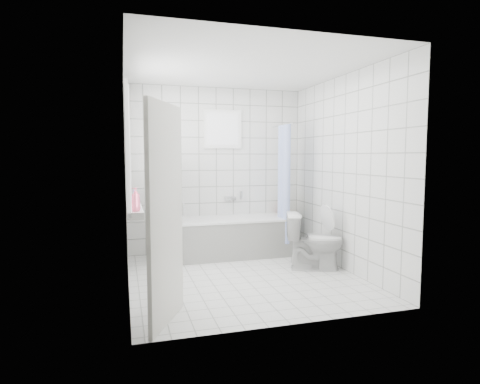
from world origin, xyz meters
name	(u,v)px	position (x,y,z in m)	size (l,w,h in m)	color
ground	(244,277)	(0.00, 0.00, 0.00)	(3.00, 3.00, 0.00)	white
ceiling	(244,67)	(0.00, 0.00, 2.60)	(3.00, 3.00, 0.00)	white
wall_back	(216,170)	(0.00, 1.50, 1.30)	(2.80, 0.02, 2.60)	white
wall_front	(293,182)	(0.00, -1.50, 1.30)	(2.80, 0.02, 2.60)	white
wall_left	(126,176)	(-1.40, 0.00, 1.30)	(0.02, 3.00, 2.60)	white
wall_right	(344,173)	(1.40, 0.00, 1.30)	(0.02, 3.00, 2.60)	white
window_left	(129,150)	(-1.35, 0.30, 1.60)	(0.01, 0.90, 1.40)	white
window_back	(223,129)	(0.10, 1.46, 1.95)	(0.50, 0.01, 0.50)	white
window_sill	(134,211)	(-1.31, 0.30, 0.86)	(0.18, 1.02, 0.08)	white
door	(166,215)	(-1.07, -1.12, 1.00)	(0.04, 0.80, 2.00)	silver
bathtub	(230,237)	(0.12, 1.12, 0.29)	(1.79, 0.77, 0.58)	white
partition_wall	(166,210)	(-0.84, 1.07, 0.75)	(0.15, 0.85, 1.50)	white
tiled_ledge	(284,231)	(1.11, 1.38, 0.28)	(0.40, 0.24, 0.55)	white
toilet	(315,241)	(1.03, 0.08, 0.38)	(0.43, 0.75, 0.76)	silver
curtain_rod	(282,125)	(0.95, 1.10, 2.00)	(0.02, 0.02, 0.80)	silver
shower_curtain	(284,184)	(0.95, 0.97, 1.10)	(0.14, 0.48, 1.78)	#4965D7
tub_faucet	(230,198)	(0.22, 1.46, 0.85)	(0.18, 0.06, 0.06)	silver
sill_bottles	(135,200)	(-1.30, 0.18, 1.01)	(0.16, 0.75, 0.27)	#FC6285
ledge_bottles	(284,209)	(1.09, 1.33, 0.66)	(0.16, 0.16, 0.25)	red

